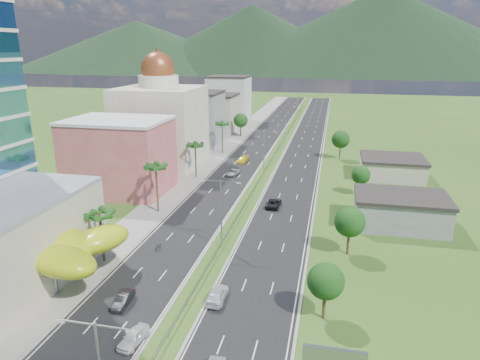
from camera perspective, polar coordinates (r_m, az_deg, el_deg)
The scene contains 34 objects.
ground at distance 58.72m, azimuth -5.01°, elevation -13.18°, with size 500.00×500.00×0.00m, color #2D5119.
road_left at distance 143.19m, azimuth 2.81°, elevation 5.31°, with size 11.00×260.00×0.04m, color black.
road_right at distance 141.54m, azimuth 8.82°, elevation 4.99°, with size 11.00×260.00×0.04m, color black.
sidewalk_left at distance 145.03m, azimuth -0.91°, elevation 5.50°, with size 7.00×260.00×0.12m, color gray.
median_guardrail at distance 124.60m, azimuth 4.82°, elevation 3.74°, with size 0.10×216.06×0.76m.
streetlight_median_b at distance 64.46m, azimuth -2.54°, elevation -3.59°, with size 6.04×0.25×11.00m.
streetlight_median_c at distance 102.01m, azimuth 3.23°, elevation 4.26°, with size 6.04×0.25×11.00m.
streetlight_median_d at distance 145.82m, azimuth 6.11°, elevation 8.14°, with size 6.04×0.25×11.00m.
streetlight_median_e at distance 190.19m, azimuth 7.68°, elevation 10.22°, with size 6.04×0.25×11.00m.
lime_canopy at distance 61.92m, azimuth -24.45°, elevation -7.90°, with size 18.00×15.00×7.40m.
pink_shophouse at distance 93.94m, azimuth -15.76°, elevation 2.96°, with size 20.00×15.00×15.00m, color #BD4D58.
domed_building at distance 113.51m, azimuth -10.53°, elevation 7.70°, with size 20.00×20.00×28.70m.
midrise_grey at distance 136.80m, azimuth -6.02°, elevation 8.07°, with size 16.00×15.00×16.00m, color slate.
midrise_beige at distance 157.81m, azimuth -3.49°, elevation 8.81°, with size 16.00×15.00×13.00m, color #BEB59C.
midrise_white at distance 179.53m, azimuth -1.48°, elevation 10.67°, with size 16.00×15.00×18.00m, color silver.
shed_near at distance 79.02m, azimuth 20.59°, elevation -4.01°, with size 15.00×10.00×5.00m, color slate.
shed_far at distance 107.71m, azimuth 19.59°, elevation 1.48°, with size 14.00×12.00×4.40m, color #BEB59C.
palm_tree_b at distance 63.25m, azimuth -18.21°, elevation -4.61°, with size 3.60×3.60×8.10m.
palm_tree_c at distance 79.65m, azimuth -11.16°, elevation 1.52°, with size 3.60×3.60×9.60m.
palm_tree_d at distance 100.70m, azimuth -5.99°, elevation 4.49°, with size 3.60×3.60×8.60m.
palm_tree_e at distance 124.05m, azimuth -2.39°, elevation 7.35°, with size 3.60×3.60×9.40m.
leafy_tree_lfar at distance 148.48m, azimuth 0.09°, elevation 7.95°, with size 4.90×4.90×8.05m.
leafy_tree_ra at distance 49.84m, azimuth 11.36°, elevation -13.11°, with size 4.20×4.20×6.90m.
leafy_tree_rb at distance 65.05m, azimuth 14.43°, elevation -5.45°, with size 4.55×4.55×7.47m.
leafy_tree_rc at distance 91.94m, azimuth 15.83°, elevation 0.63°, with size 3.85×3.85×6.33m.
leafy_tree_rd at distance 120.61m, azimuth 13.28°, elevation 5.29°, with size 4.90×4.90×8.05m.
mountain_ridge at distance 501.00m, azimuth 17.91°, elevation 13.10°, with size 860.00×140.00×90.00m, color black, non-canonical shape.
car_white_near_left at distance 48.84m, azimuth -14.04°, elevation -19.65°, with size 1.72×4.28×1.46m, color white.
car_dark_left at distance 55.13m, azimuth -15.33°, elevation -15.11°, with size 1.48×4.24×1.40m, color black.
car_silver_mid_left at distance 103.46m, azimuth -0.97°, elevation 1.02°, with size 2.24×4.85×1.35m, color #A6AAAE.
car_yellow_far_left at distance 115.22m, azimuth 0.37°, elevation 2.75°, with size 2.03×5.00×1.45m, color yellow.
car_white_near_right at distance 54.07m, azimuth -3.03°, elevation -14.99°, with size 1.94×4.82×1.64m, color silver.
car_dark_far_right at distance 83.34m, azimuth 4.50°, elevation -3.08°, with size 2.43×5.28×1.47m, color black.
motorcycle at distance 67.27m, azimuth -10.87°, elevation -8.58°, with size 0.64×2.11×1.35m, color black.
Camera 1 is at (15.68, -48.15, 29.73)m, focal length 32.00 mm.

